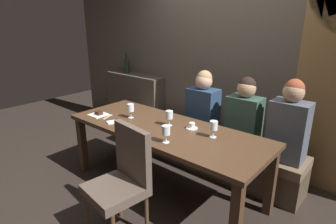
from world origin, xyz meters
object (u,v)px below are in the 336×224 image
at_px(wine_glass_center_front, 169,116).
at_px(fork_on_table, 108,117).
at_px(wine_glass_center_back, 214,126).
at_px(banquette_bench, 201,149).
at_px(diner_far_end, 289,123).
at_px(dessert_plate, 99,114).
at_px(espresso_cup, 192,126).
at_px(chair_near_side, 123,176).
at_px(diner_bearded, 244,114).
at_px(diner_redhead, 203,105).
at_px(dining_table, 165,135).
at_px(wine_bottle_dark_red, 127,66).
at_px(wine_glass_far_left, 131,108).
at_px(wine_glass_end_right, 166,131).

distance_m(wine_glass_center_front, fork_on_table, 0.76).
bearing_deg(wine_glass_center_back, banquette_bench, 131.24).
relative_size(diner_far_end, dessert_plate, 4.37).
height_order(banquette_bench, espresso_cup, espresso_cup).
relative_size(chair_near_side, fork_on_table, 5.76).
bearing_deg(diner_bearded, diner_redhead, -177.04).
xyz_separation_m(diner_bearded, diner_far_end, (0.48, -0.02, 0.02)).
bearing_deg(dessert_plate, diner_redhead, 46.25).
xyz_separation_m(diner_bearded, dessert_plate, (-1.38, -0.92, -0.07)).
height_order(diner_redhead, espresso_cup, diner_redhead).
relative_size(diner_redhead, diner_bearded, 1.01).
xyz_separation_m(dining_table, wine_bottle_dark_red, (-1.74, 1.04, 0.42)).
bearing_deg(dining_table, wine_glass_center_front, 87.80).
relative_size(chair_near_side, wine_glass_far_left, 5.98).
bearing_deg(chair_near_side, diner_far_end, 58.65).
xyz_separation_m(chair_near_side, wine_glass_center_front, (-0.16, 0.79, 0.29)).
bearing_deg(diner_far_end, chair_near_side, -121.35).
relative_size(wine_glass_center_back, dessert_plate, 0.86).
distance_m(diner_redhead, espresso_cup, 0.57).
bearing_deg(dessert_plate, espresso_cup, 18.96).
xyz_separation_m(wine_bottle_dark_red, wine_glass_far_left, (1.25, -1.07, -0.22)).
xyz_separation_m(chair_near_side, diner_bearded, (0.38, 1.43, 0.26)).
height_order(dining_table, chair_near_side, chair_near_side).
xyz_separation_m(diner_bearded, wine_glass_center_front, (-0.53, -0.64, 0.03)).
xyz_separation_m(wine_bottle_dark_red, wine_glass_end_right, (1.99, -1.31, -0.21)).
distance_m(chair_near_side, diner_far_end, 1.68).
xyz_separation_m(diner_far_end, wine_glass_far_left, (-1.51, -0.71, 0.01)).
bearing_deg(diner_far_end, diner_redhead, -179.69).
bearing_deg(wine_bottle_dark_red, diner_bearded, -8.28).
distance_m(diner_bearded, wine_bottle_dark_red, 2.32).
distance_m(diner_redhead, dessert_plate, 1.24).
height_order(espresso_cup, dessert_plate, espresso_cup).
xyz_separation_m(dining_table, wine_glass_center_front, (0.00, 0.07, 0.20)).
height_order(chair_near_side, dessert_plate, chair_near_side).
bearing_deg(fork_on_table, wine_glass_center_back, -3.66).
distance_m(diner_bearded, espresso_cup, 0.63).
relative_size(wine_glass_end_right, wine_glass_center_back, 1.00).
relative_size(banquette_bench, espresso_cup, 20.83).
height_order(wine_glass_far_left, fork_on_table, wine_glass_far_left).
bearing_deg(diner_redhead, diner_far_end, 0.31).
bearing_deg(fork_on_table, dining_table, -2.53).
bearing_deg(wine_glass_end_right, banquette_bench, 104.57).
bearing_deg(wine_glass_center_front, diner_far_end, 31.24).
bearing_deg(dining_table, chair_near_side, -77.47).
relative_size(diner_bearded, dessert_plate, 4.13).
height_order(diner_bearded, fork_on_table, diner_bearded).
relative_size(diner_bearded, fork_on_table, 4.61).
height_order(diner_redhead, wine_glass_far_left, diner_redhead).
bearing_deg(chair_near_side, wine_glass_center_front, 101.21).
distance_m(chair_near_side, dessert_plate, 1.14).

